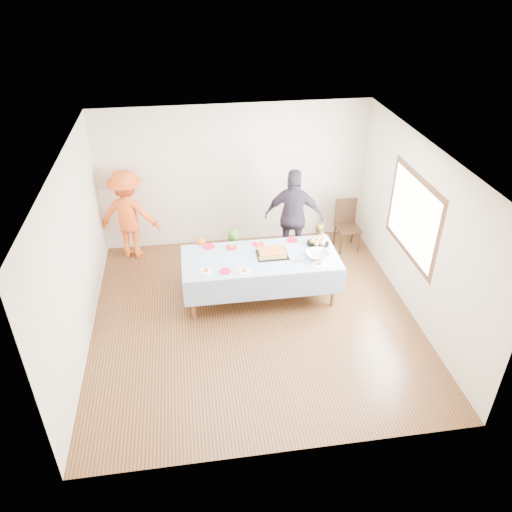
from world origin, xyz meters
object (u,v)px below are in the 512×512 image
at_px(party_table, 260,260).
at_px(birthday_cake, 272,253).
at_px(adult_left, 129,215).
at_px(dining_chair, 347,222).

xyz_separation_m(party_table, birthday_cake, (0.20, 0.03, 0.10)).
height_order(birthday_cake, adult_left, adult_left).
bearing_deg(party_table, adult_left, 142.35).
height_order(dining_chair, adult_left, adult_left).
distance_m(birthday_cake, adult_left, 2.87).
bearing_deg(birthday_cake, adult_left, 145.21).
relative_size(party_table, adult_left, 1.47).
bearing_deg(dining_chair, birthday_cake, -144.33).
relative_size(birthday_cake, adult_left, 0.29).
distance_m(party_table, birthday_cake, 0.22).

